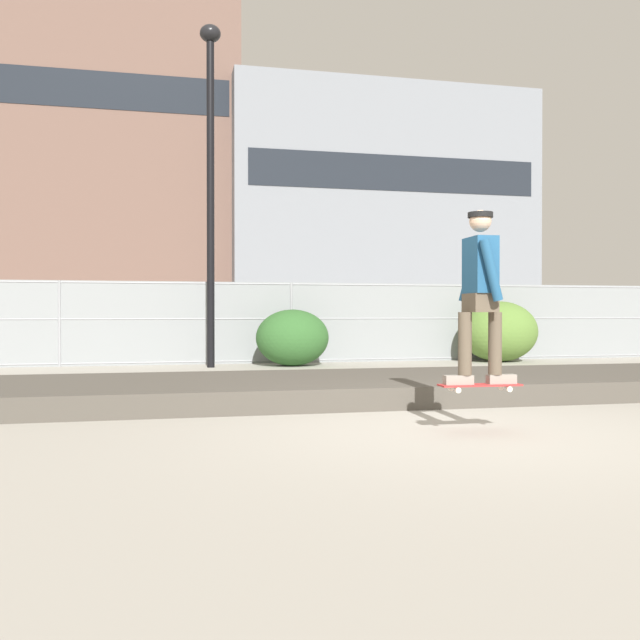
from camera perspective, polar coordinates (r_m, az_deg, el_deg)
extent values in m
plane|color=#9E998E|center=(6.97, 11.73, -8.96)|extent=(120.00, 120.00, 0.00)
cube|color=#4C473F|center=(9.58, 4.67, -5.50)|extent=(15.03, 2.81, 0.27)
cube|color=#B22D2D|center=(6.84, 13.07, -5.25)|extent=(0.81, 0.23, 0.02)
cylinder|color=silver|center=(7.03, 14.72, -5.38)|extent=(0.06, 0.03, 0.05)
cylinder|color=silver|center=(6.87, 15.37, -5.52)|extent=(0.06, 0.03, 0.05)
cylinder|color=silver|center=(6.83, 10.75, -5.55)|extent=(0.06, 0.03, 0.05)
cylinder|color=silver|center=(6.66, 11.32, -5.71)|extent=(0.06, 0.03, 0.05)
cube|color=#99999E|center=(6.95, 15.04, -5.28)|extent=(0.06, 0.14, 0.01)
cube|color=#99999E|center=(6.74, 11.03, -5.45)|extent=(0.06, 0.14, 0.01)
cube|color=gray|center=(6.92, 14.74, -4.74)|extent=(0.28, 0.11, 0.09)
cube|color=gray|center=(6.75, 11.35, -4.87)|extent=(0.28, 0.11, 0.09)
cylinder|color=brown|center=(6.87, 14.25, -1.88)|extent=(0.13, 0.13, 0.60)
cylinder|color=brown|center=(6.75, 11.88, -1.92)|extent=(0.13, 0.13, 0.60)
cube|color=brown|center=(6.80, 13.08, 1.39)|extent=(0.25, 0.35, 0.18)
cube|color=navy|center=(6.82, 13.09, 4.42)|extent=(0.23, 0.39, 0.54)
cylinder|color=navy|center=(7.04, 12.29, 3.81)|extent=(0.23, 0.10, 0.58)
cylinder|color=navy|center=(6.59, 13.95, 4.03)|extent=(0.23, 0.10, 0.58)
sphere|color=tan|center=(6.86, 13.10, 7.96)|extent=(0.21, 0.21, 0.21)
cylinder|color=black|center=(6.87, 13.10, 8.44)|extent=(0.24, 0.24, 0.05)
cylinder|color=gray|center=(15.77, -20.71, -0.27)|extent=(0.06, 0.06, 1.85)
cylinder|color=gray|center=(15.88, -2.39, -0.22)|extent=(0.06, 0.06, 1.85)
cylinder|color=gray|center=(17.50, 14.07, -0.16)|extent=(0.06, 0.06, 1.85)
cylinder|color=gray|center=(15.89, -2.39, 2.97)|extent=(20.16, 0.04, 0.04)
cylinder|color=gray|center=(15.88, -2.39, 0.11)|extent=(20.16, 0.04, 0.04)
cylinder|color=gray|center=(15.91, -2.39, -3.34)|extent=(20.16, 0.04, 0.04)
cube|color=gray|center=(15.88, -2.39, -0.22)|extent=(20.16, 0.01, 1.85)
cylinder|color=black|center=(14.90, -9.03, 9.35)|extent=(0.16, 0.16, 6.84)
ellipsoid|color=black|center=(15.85, -9.05, 22.32)|extent=(0.44, 0.44, 0.36)
cube|color=navy|center=(18.35, -18.40, -0.94)|extent=(4.45, 1.92, 0.70)
cube|color=#23282D|center=(18.36, -19.03, 1.15)|extent=(2.24, 1.66, 0.64)
cylinder|color=black|center=(19.17, -14.15, -1.90)|extent=(0.65, 0.26, 0.64)
cylinder|color=black|center=(17.47, -14.13, -2.15)|extent=(0.65, 0.26, 0.64)
cylinder|color=black|center=(19.36, -22.25, -1.91)|extent=(0.65, 0.26, 0.64)
cylinder|color=black|center=(17.67, -23.01, -2.15)|extent=(0.65, 0.26, 0.64)
cube|color=#566B4C|center=(18.58, 1.90, -0.89)|extent=(4.44, 1.90, 0.70)
cube|color=#23282D|center=(18.53, 1.30, 1.18)|extent=(2.24, 1.65, 0.64)
cylinder|color=black|center=(19.77, 5.19, -1.81)|extent=(0.65, 0.25, 0.64)
cylinder|color=black|center=(18.14, 6.73, -2.03)|extent=(0.65, 0.25, 0.64)
cylinder|color=black|center=(19.17, -2.66, -1.89)|extent=(0.65, 0.25, 0.64)
cylinder|color=black|center=(17.49, -1.81, -2.13)|extent=(0.65, 0.25, 0.64)
cube|color=silver|center=(21.29, 16.84, -0.72)|extent=(4.47, 1.97, 0.70)
cube|color=#23282D|center=(21.19, 16.36, 1.09)|extent=(2.26, 1.68, 0.64)
cylinder|color=black|center=(22.70, 18.90, -1.53)|extent=(0.65, 0.26, 0.64)
cylinder|color=black|center=(21.22, 21.17, -1.68)|extent=(0.65, 0.26, 0.64)
cylinder|color=black|center=(21.49, 12.55, -1.63)|extent=(0.65, 0.26, 0.64)
cylinder|color=black|center=(19.93, 14.48, -1.81)|extent=(0.65, 0.26, 0.64)
cube|color=brown|center=(56.43, -18.23, 12.58)|extent=(21.03, 13.64, 25.77)
cube|color=#1E232B|center=(50.61, -19.02, 17.61)|extent=(19.35, 0.04, 2.50)
cube|color=slate|center=(56.50, 3.83, 8.44)|extent=(22.71, 14.85, 17.70)
cube|color=#1E232B|center=(49.86, 6.32, 11.97)|extent=(20.90, 0.04, 2.50)
ellipsoid|color=#2D5B28|center=(14.93, -2.29, -1.47)|extent=(1.59, 1.30, 1.23)
ellipsoid|color=#567A33|center=(16.75, 14.58, -0.93)|extent=(1.84, 1.51, 1.42)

